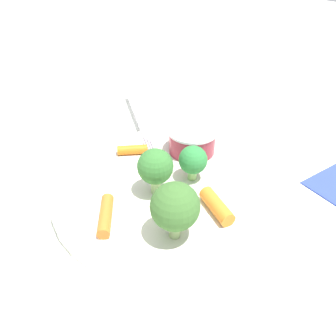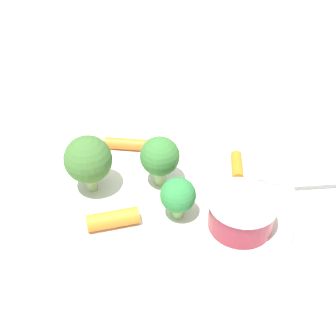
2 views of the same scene
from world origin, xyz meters
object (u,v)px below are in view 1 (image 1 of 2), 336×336
(plate, at_px, (165,190))
(carrot_stick_0, at_px, (133,150))
(broccoli_floret_2, at_px, (175,207))
(carrot_stick_1, at_px, (106,215))
(broccoli_floret_0, at_px, (156,167))
(sauce_cup, at_px, (192,141))
(fork, at_px, (138,118))
(broccoli_floret_1, at_px, (193,160))
(carrot_stick_2, at_px, (217,206))

(plate, distance_m, carrot_stick_0, 0.08)
(broccoli_floret_2, bearing_deg, carrot_stick_1, 116.35)
(broccoli_floret_2, bearing_deg, plate, 50.95)
(broccoli_floret_0, bearing_deg, carrot_stick_0, 66.36)
(carrot_stick_0, height_order, carrot_stick_1, carrot_stick_1)
(carrot_stick_1, bearing_deg, broccoli_floret_2, -63.65)
(plate, distance_m, sauce_cup, 0.09)
(carrot_stick_0, distance_m, fork, 0.10)
(sauce_cup, relative_size, broccoli_floret_1, 1.45)
(broccoli_floret_1, xyz_separation_m, fork, (0.06, 0.16, -0.02))
(plate, relative_size, carrot_stick_1, 4.78)
(broccoli_floret_1, bearing_deg, broccoli_floret_2, -150.45)
(sauce_cup, xyz_separation_m, carrot_stick_1, (-0.16, -0.02, -0.01))
(plate, distance_m, carrot_stick_1, 0.08)
(broccoli_floret_2, height_order, fork, broccoli_floret_2)
(broccoli_floret_0, bearing_deg, carrot_stick_2, -73.30)
(broccoli_floret_0, relative_size, carrot_stick_1, 1.03)
(sauce_cup, relative_size, broccoli_floret_2, 1.01)
(carrot_stick_0, distance_m, carrot_stick_1, 0.13)
(broccoli_floret_2, height_order, carrot_stick_0, broccoli_floret_2)
(broccoli_floret_0, distance_m, broccoli_floret_2, 0.07)
(plate, bearing_deg, broccoli_floret_1, -23.06)
(broccoli_floret_1, distance_m, carrot_stick_2, 0.06)
(fork, bearing_deg, broccoli_floret_1, -109.76)
(sauce_cup, height_order, broccoli_floret_2, broccoli_floret_2)
(broccoli_floret_0, relative_size, fork, 0.33)
(sauce_cup, xyz_separation_m, broccoli_floret_1, (-0.05, -0.04, 0.01))
(broccoli_floret_1, height_order, fork, broccoli_floret_1)
(broccoli_floret_0, xyz_separation_m, fork, (0.10, 0.14, -0.03))
(fork, bearing_deg, carrot_stick_1, -141.50)
(carrot_stick_0, relative_size, carrot_stick_1, 0.72)
(sauce_cup, relative_size, carrot_stick_2, 1.30)
(plate, height_order, carrot_stick_1, carrot_stick_1)
(sauce_cup, bearing_deg, fork, 84.69)
(sauce_cup, bearing_deg, carrot_stick_1, -173.14)
(broccoli_floret_2, xyz_separation_m, carrot_stick_0, (0.07, 0.14, -0.03))
(carrot_stick_0, bearing_deg, broccoli_floret_1, -81.68)
(broccoli_floret_2, xyz_separation_m, carrot_stick_2, (0.06, -0.01, -0.03))
(broccoli_floret_1, bearing_deg, carrot_stick_0, 98.32)
(broccoli_floret_1, distance_m, carrot_stick_0, 0.10)
(carrot_stick_0, relative_size, fork, 0.23)
(sauce_cup, relative_size, broccoli_floret_0, 1.14)
(carrot_stick_0, bearing_deg, carrot_stick_2, -95.14)
(broccoli_floret_0, height_order, carrot_stick_2, broccoli_floret_0)
(carrot_stick_0, xyz_separation_m, fork, (0.07, 0.07, -0.00))
(broccoli_floret_2, bearing_deg, fork, 55.67)
(carrot_stick_2, relative_size, fork, 0.29)
(sauce_cup, xyz_separation_m, carrot_stick_0, (-0.06, 0.05, -0.01))
(plate, distance_m, broccoli_floret_2, 0.09)
(sauce_cup, distance_m, carrot_stick_2, 0.12)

